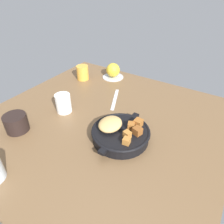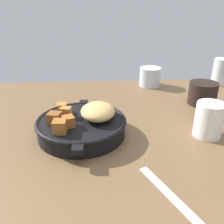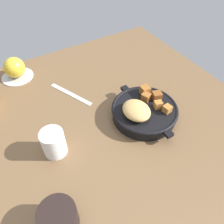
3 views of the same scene
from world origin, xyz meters
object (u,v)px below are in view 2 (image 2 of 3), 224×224
at_px(coffee_mug_dark, 203,93).
at_px(water_glass_tall, 221,72).
at_px(water_glass_short, 150,77).
at_px(butter_knife, 175,200).
at_px(cast_iron_skillet, 83,124).
at_px(white_creamer_pitcher, 209,120).

distance_m(coffee_mug_dark, water_glass_tall, 0.25).
bearing_deg(coffee_mug_dark, water_glass_short, -145.61).
relative_size(butter_knife, water_glass_tall, 1.94).
distance_m(cast_iron_skillet, white_creamer_pitcher, 0.31).
relative_size(butter_knife, coffee_mug_dark, 2.19).
bearing_deg(water_glass_short, butter_knife, -7.08).
xyz_separation_m(cast_iron_skillet, white_creamer_pitcher, (0.02, 0.31, 0.01)).
bearing_deg(butter_knife, water_glass_short, 148.70).
xyz_separation_m(cast_iron_skillet, butter_knife, (0.24, 0.17, -0.03)).
distance_m(butter_knife, white_creamer_pitcher, 0.26).
xyz_separation_m(cast_iron_skillet, coffee_mug_dark, (-0.18, 0.38, 0.01)).
height_order(butter_knife, coffee_mug_dark, coffee_mug_dark).
height_order(white_creamer_pitcher, water_glass_tall, water_glass_tall).
height_order(water_glass_short, coffee_mug_dark, same).
relative_size(white_creamer_pitcher, water_glass_tall, 0.85).
bearing_deg(water_glass_tall, water_glass_short, -89.45).
xyz_separation_m(white_creamer_pitcher, water_glass_tall, (-0.40, 0.22, 0.01)).
height_order(butter_knife, white_creamer_pitcher, white_creamer_pitcher).
height_order(cast_iron_skillet, butter_knife, cast_iron_skillet).
distance_m(water_glass_short, coffee_mug_dark, 0.24).
bearing_deg(coffee_mug_dark, white_creamer_pitcher, -18.09).
relative_size(cast_iron_skillet, water_glass_short, 3.23).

